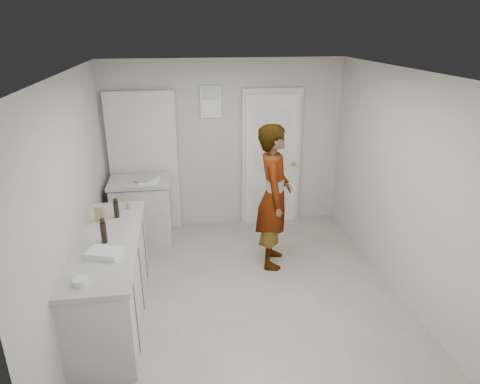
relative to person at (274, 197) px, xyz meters
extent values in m
plane|color=#A49D89|center=(-0.46, -0.67, -0.92)|extent=(4.00, 4.00, 0.00)
plane|color=#BCB8B1|center=(-0.46, 1.33, 0.33)|extent=(3.50, 0.00, 3.50)
plane|color=#BCB8B1|center=(-0.46, -2.67, 0.33)|extent=(3.50, 0.00, 3.50)
plane|color=#BCB8B1|center=(-2.21, -0.67, 0.33)|extent=(0.00, 4.00, 4.00)
plane|color=#BCB8B1|center=(1.29, -0.67, 0.33)|extent=(0.00, 4.00, 4.00)
plane|color=silver|center=(-0.46, -0.67, 1.58)|extent=(4.00, 4.00, 0.00)
cube|color=white|center=(0.24, 1.26, 0.08)|extent=(0.80, 0.05, 2.00)
cube|color=silver|center=(0.24, 1.29, 0.11)|extent=(0.90, 0.04, 2.10)
sphere|color=tan|center=(0.57, 1.21, 0.03)|extent=(0.07, 0.07, 0.07)
cube|color=white|center=(-0.66, 1.30, 0.98)|extent=(0.30, 0.02, 0.45)
cube|color=black|center=(-1.66, 1.30, 0.10)|extent=(0.90, 0.05, 2.04)
cube|color=silver|center=(-1.66, 1.27, 0.11)|extent=(0.98, 0.02, 2.10)
cube|color=beige|center=(-1.91, -0.87, -0.49)|extent=(0.60, 1.90, 0.86)
cube|color=black|center=(-1.91, -0.87, -0.88)|extent=(0.56, 1.86, 0.08)
cube|color=#B0ADA1|center=(-1.91, -0.87, -0.02)|extent=(0.64, 1.96, 0.05)
cube|color=beige|center=(-1.71, 0.88, -0.49)|extent=(0.80, 0.55, 0.86)
cube|color=black|center=(-1.71, 0.88, -0.88)|extent=(0.75, 0.54, 0.08)
cube|color=#B0ADA1|center=(-1.71, 0.88, -0.02)|extent=(0.84, 0.61, 0.05)
imported|color=silver|center=(0.00, 0.00, 0.00)|extent=(0.58, 0.76, 1.85)
cube|color=#8F6647|center=(-2.02, -0.41, 0.09)|extent=(0.11, 0.07, 0.17)
cylinder|color=tan|center=(-1.75, -0.12, 0.04)|extent=(0.06, 0.06, 0.09)
cylinder|color=black|center=(-1.86, -0.33, 0.09)|extent=(0.06, 0.06, 0.18)
sphere|color=black|center=(-1.86, -0.33, 0.21)|extent=(0.05, 0.05, 0.05)
cylinder|color=black|center=(-1.91, -0.93, 0.11)|extent=(0.06, 0.06, 0.22)
sphere|color=black|center=(-1.91, -0.93, 0.24)|extent=(0.05, 0.05, 0.05)
cube|color=silver|center=(-1.87, -1.19, 0.03)|extent=(0.36, 0.30, 0.05)
cube|color=white|center=(-1.87, -1.19, 0.02)|extent=(0.31, 0.25, 0.04)
cylinder|color=silver|center=(-2.00, -1.65, 0.03)|extent=(0.13, 0.13, 0.05)
sphere|color=white|center=(-2.02, -1.66, 0.03)|extent=(0.04, 0.04, 0.04)
sphere|color=white|center=(-1.98, -1.64, 0.03)|extent=(0.04, 0.04, 0.04)
cube|color=white|center=(-1.56, 0.82, 0.01)|extent=(0.29, 0.36, 0.01)
camera|label=1|loc=(-1.14, -4.82, 1.99)|focal=32.00mm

